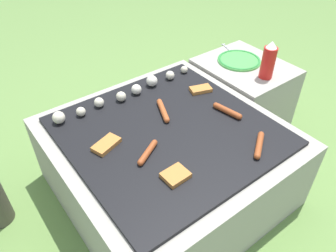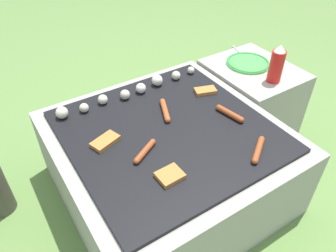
# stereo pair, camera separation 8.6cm
# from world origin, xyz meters

# --- Properties ---
(ground_plane) EXTENTS (14.00, 14.00, 0.00)m
(ground_plane) POSITION_xyz_m (0.00, 0.00, 0.00)
(ground_plane) COLOR #608442
(grill) EXTENTS (1.00, 1.00, 0.41)m
(grill) POSITION_xyz_m (0.00, 0.00, 0.20)
(grill) COLOR #9E998E
(grill) RESTS_ON ground_plane
(side_ledge) EXTENTS (0.45, 0.53, 0.41)m
(side_ledge) POSITION_xyz_m (0.74, 0.20, 0.20)
(side_ledge) COLOR #9E998E
(side_ledge) RESTS_ON ground_plane
(sausage_mid_left) EXTENTS (0.14, 0.09, 0.03)m
(sausage_mid_left) POSITION_xyz_m (-0.17, -0.08, 0.42)
(sausage_mid_left) COLOR #93421E
(sausage_mid_left) RESTS_ON grill
(sausage_back_center) EXTENTS (0.15, 0.11, 0.03)m
(sausage_back_center) POSITION_xyz_m (0.24, -0.33, 0.42)
(sausage_back_center) COLOR #93421E
(sausage_back_center) RESTS_ON grill
(sausage_front_right) EXTENTS (0.09, 0.17, 0.03)m
(sausage_front_right) POSITION_xyz_m (0.06, 0.12, 0.42)
(sausage_front_right) COLOR #A34C23
(sausage_front_right) RESTS_ON grill
(sausage_front_center) EXTENTS (0.05, 0.16, 0.03)m
(sausage_front_center) POSITION_xyz_m (0.30, -0.08, 0.42)
(sausage_front_center) COLOR #93421E
(sausage_front_center) RESTS_ON grill
(bread_slice_left) EXTENTS (0.14, 0.10, 0.02)m
(bread_slice_left) POSITION_xyz_m (-0.28, 0.07, 0.42)
(bread_slice_left) COLOR #B27033
(bread_slice_left) RESTS_ON grill
(bread_slice_center) EXTENTS (0.10, 0.09, 0.02)m
(bread_slice_center) POSITION_xyz_m (-0.15, -0.25, 0.42)
(bread_slice_center) COLOR #B27033
(bread_slice_center) RESTS_ON grill
(bread_slice_right) EXTENTS (0.12, 0.09, 0.02)m
(bread_slice_right) POSITION_xyz_m (0.33, 0.15, 0.42)
(bread_slice_right) COLOR #B27033
(bread_slice_right) RESTS_ON grill
(mushroom_row) EXTENTS (0.80, 0.08, 0.06)m
(mushroom_row) POSITION_xyz_m (-0.02, 0.34, 0.44)
(mushroom_row) COLOR beige
(mushroom_row) RESTS_ON grill
(plate_colorful) EXTENTS (0.26, 0.26, 0.02)m
(plate_colorful) POSITION_xyz_m (0.74, 0.25, 0.42)
(plate_colorful) COLOR #4CB24C
(plate_colorful) RESTS_ON side_ledge
(condiment_bottle) EXTENTS (0.07, 0.07, 0.22)m
(condiment_bottle) POSITION_xyz_m (0.72, 0.04, 0.51)
(condiment_bottle) COLOR red
(condiment_bottle) RESTS_ON side_ledge
(fork_utensil) EXTENTS (0.07, 0.19, 0.01)m
(fork_utensil) POSITION_xyz_m (0.79, 0.40, 0.41)
(fork_utensil) COLOR silver
(fork_utensil) RESTS_ON side_ledge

